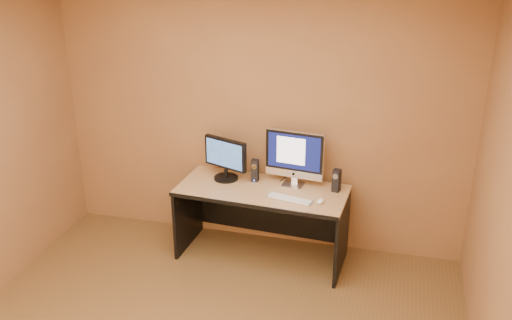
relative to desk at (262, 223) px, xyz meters
The scene contains 11 objects.
walls 1.87m from the desk, 94.36° to the right, with size 4.00×4.00×2.60m, color olive, non-canonical shape.
ceiling 2.76m from the desk, 94.36° to the right, with size 4.00×4.00×0.00m, color white.
desk is the anchor object (origin of this frame).
imac 0.70m from the desk, 31.15° to the left, with size 0.56×0.21×0.54m, color silver, non-canonical shape.
second_monitor 0.70m from the desk, 160.65° to the left, with size 0.47×0.24×0.41m, color black, non-canonical shape.
speaker_left 0.51m from the desk, 123.56° to the left, with size 0.07×0.07×0.22m, color black, non-canonical shape.
speaker_right 0.83m from the desk, 10.90° to the left, with size 0.07×0.07×0.22m, color black, non-canonical shape.
keyboard 0.50m from the desk, 28.01° to the right, with size 0.42×0.11×0.02m, color silver.
mouse 0.70m from the desk, 14.37° to the right, with size 0.06×0.10×0.04m, color white.
cable_a 0.55m from the desk, 48.21° to the left, with size 0.01×0.01×0.22m, color black.
cable_b 0.49m from the desk, 62.03° to the left, with size 0.01×0.01×0.18m, color black.
Camera 1 is at (1.27, -3.03, 3.02)m, focal length 40.00 mm.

